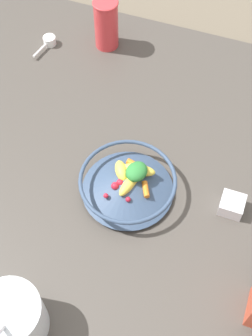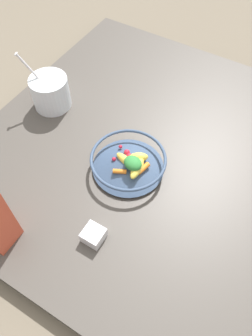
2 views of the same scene
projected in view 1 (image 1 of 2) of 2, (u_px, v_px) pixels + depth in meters
name	position (u px, v px, depth m)	size (l,w,h in m)	color
ground_plane	(94.00, 173.00, 1.25)	(6.00, 6.00, 0.00)	#665B4C
countertop	(93.00, 168.00, 1.24)	(1.17, 1.17, 0.05)	#47423D
fruit_bowl	(128.00, 183.00, 1.14)	(0.24, 0.24, 0.08)	#384C6B
yogurt_tub	(12.00, 317.00, 0.94)	(0.14, 0.16, 0.21)	silver
drinking_cup	(106.00, 23.00, 1.39)	(0.08, 0.08, 0.16)	#DB383D
spice_jar	(232.00, 205.00, 1.13)	(0.06, 0.06, 0.04)	silver
measuring_scoop	(49.00, 41.00, 1.45)	(0.04, 0.10, 0.03)	white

